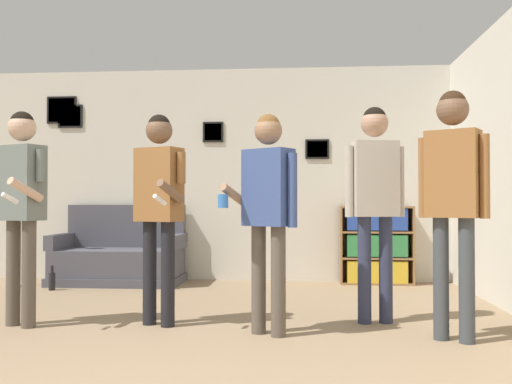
% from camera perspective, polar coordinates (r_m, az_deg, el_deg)
% --- Properties ---
extents(wall_back, '(7.84, 0.08, 2.70)m').
position_cam_1_polar(wall_back, '(7.31, -2.39, 1.83)').
color(wall_back, silver).
rests_on(wall_back, ground_plane).
extents(couch, '(1.55, 0.80, 0.96)m').
position_cam_1_polar(couch, '(7.23, -13.46, -6.42)').
color(couch, '#4C4C56').
rests_on(couch, ground_plane).
extents(bookshelf, '(0.88, 0.30, 0.94)m').
position_cam_1_polar(bookshelf, '(7.10, 11.92, -5.22)').
color(bookshelf, olive).
rests_on(bookshelf, ground_plane).
extents(floor_lamp, '(0.40, 0.44, 1.60)m').
position_cam_1_polar(floor_lamp, '(7.31, -22.55, 1.01)').
color(floor_lamp, '#ADA89E').
rests_on(floor_lamp, ground_plane).
extents(person_player_foreground_left, '(0.46, 0.58, 1.72)m').
position_cam_1_polar(person_player_foreground_left, '(4.92, -22.42, -0.11)').
color(person_player_foreground_left, brown).
rests_on(person_player_foreground_left, ground_plane).
extents(person_player_foreground_center, '(0.47, 0.57, 1.70)m').
position_cam_1_polar(person_player_foreground_center, '(4.65, -9.71, -0.31)').
color(person_player_foreground_center, black).
rests_on(person_player_foreground_center, ground_plane).
extents(person_watcher_holding_cup, '(0.58, 0.36, 1.65)m').
position_cam_1_polar(person_watcher_holding_cup, '(4.25, 1.20, -0.73)').
color(person_watcher_holding_cup, brown).
rests_on(person_watcher_holding_cup, ground_plane).
extents(person_spectator_near_bookshelf, '(0.49, 0.26, 1.77)m').
position_cam_1_polar(person_spectator_near_bookshelf, '(4.77, 11.79, 0.34)').
color(person_spectator_near_bookshelf, '#2D334C').
rests_on(person_spectator_near_bookshelf, ground_plane).
extents(person_spectator_far_right, '(0.44, 0.35, 1.79)m').
position_cam_1_polar(person_spectator_far_right, '(4.29, 19.11, 0.67)').
color(person_spectator_far_right, '#3D4247').
rests_on(person_spectator_far_right, ground_plane).
extents(bottle_on_floor, '(0.07, 0.07, 0.28)m').
position_cam_1_polar(bottle_on_floor, '(6.88, -19.73, -8.34)').
color(bottle_on_floor, black).
rests_on(bottle_on_floor, ground_plane).
extents(drinking_cup, '(0.08, 0.08, 0.11)m').
position_cam_1_polar(drinking_cup, '(7.11, 13.41, -0.93)').
color(drinking_cup, white).
rests_on(drinking_cup, bookshelf).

